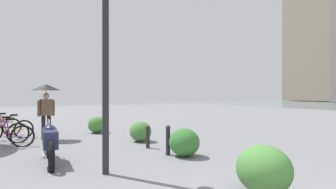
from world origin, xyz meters
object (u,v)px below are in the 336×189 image
object	(u,v)px
lamppost	(106,42)
bicycle_purple	(3,137)
bicycle_red	(0,133)
bollard_mid	(148,136)
bicycle_yellow	(8,130)
motorcycle	(50,143)
pedestrian	(46,96)
bollard_near	(168,139)

from	to	relation	value
lamppost	bicycle_purple	distance (m)	5.31
bicycle_red	bollard_mid	size ratio (longest dim) A/B	2.50
lamppost	bicycle_yellow	bearing A→B (deg)	13.92
motorcycle	pedestrian	world-z (taller)	pedestrian
bicycle_red	pedestrian	distance (m)	1.93
motorcycle	bicycle_yellow	bearing A→B (deg)	8.55
motorcycle	bicycle_red	distance (m)	3.80
pedestrian	bicycle_yellow	bearing A→B (deg)	61.39
motorcycle	pedestrian	xyz separation A→B (m)	(3.90, -0.51, 1.10)
bicycle_red	bollard_mid	xyz separation A→B (m)	(-3.24, -3.86, 0.01)
bollard_near	bollard_mid	xyz separation A→B (m)	(1.16, 0.01, -0.06)
motorcycle	bicycle_yellow	distance (m)	4.60
bicycle_red	bicycle_purple	bearing A→B (deg)	-175.76
lamppost	bicycle_yellow	distance (m)	6.77
bicycle_purple	bollard_mid	bearing A→B (deg)	-122.04
bicycle_yellow	bollard_near	world-z (taller)	bicycle_yellow
lamppost	pedestrian	xyz separation A→B (m)	(5.48, 0.33, -1.18)
bollard_near	bicycle_red	bearing A→B (deg)	41.31
bicycle_purple	motorcycle	bearing A→B (deg)	-162.46
lamppost	pedestrian	world-z (taller)	lamppost
lamppost	motorcycle	world-z (taller)	lamppost
bicycle_yellow	bollard_mid	xyz separation A→B (m)	(-4.11, -3.59, 0.01)
motorcycle	bollard_near	world-z (taller)	motorcycle
bicycle_yellow	bicycle_red	bearing A→B (deg)	162.84
bicycle_red	bollard_mid	distance (m)	5.04
bicycle_purple	bollard_mid	distance (m)	4.48
lamppost	bicycle_red	size ratio (longest dim) A/B	2.39
lamppost	bicycle_red	xyz separation A→B (m)	(5.26, 1.79, -2.42)
bicycle_yellow	bollard_mid	distance (m)	5.46
lamppost	bollard_mid	size ratio (longest dim) A/B	5.98
bollard_near	pedestrian	bearing A→B (deg)	27.51
pedestrian	bollard_near	xyz separation A→B (m)	(-4.62, -2.41, -1.17)
motorcycle	lamppost	bearing A→B (deg)	-152.18
pedestrian	bollard_near	bearing A→B (deg)	-152.49
bicycle_purple	bollard_mid	size ratio (longest dim) A/B	2.49
motorcycle	pedestrian	size ratio (longest dim) A/B	1.07
pedestrian	bicycle_purple	bearing A→B (deg)	127.85
bollard_near	bollard_mid	world-z (taller)	bollard_near
bollard_near	motorcycle	bearing A→B (deg)	76.01
bollard_mid	lamppost	bearing A→B (deg)	134.27
bicycle_purple	bicycle_yellow	xyz separation A→B (m)	(1.74, -0.20, 0.00)
bicycle_purple	bicycle_yellow	world-z (taller)	same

